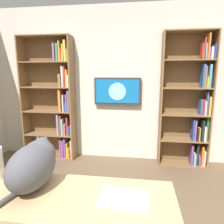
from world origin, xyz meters
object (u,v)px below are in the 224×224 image
Objects in this scene: cat at (34,163)px; bookshelf_left at (191,104)px; desk at (67,214)px; bookshelf_right at (55,100)px; wall_mounted_tv at (117,91)px; open_binder at (124,198)px.

bookshelf_left is at bearing -125.90° from cat.
bookshelf_left reaches higher than desk.
desk is 0.42m from cat.
bookshelf_right is at bearing -65.32° from desk.
wall_mounted_tv is 2.46m from desk.
wall_mounted_tv is at bearing -175.83° from bookshelf_right.
open_binder reaches higher than desk.
desk is 2.37× the size of cat.
wall_mounted_tv reaches higher than desk.
cat reaches higher than open_binder.
cat is (-0.78, 2.18, -0.15)m from bookshelf_right.
bookshelf_right is at bearing 0.01° from bookshelf_left.
wall_mounted_tv is at bearing -82.35° from open_binder.
cat is at bearing -23.64° from desk.
desk is at bearing 5.22° from open_binder.
bookshelf_right is 1.50× the size of desk.
bookshelf_right is 2.71m from open_binder.
wall_mounted_tv is at bearing -91.68° from desk.
wall_mounted_tv reaches higher than cat.
bookshelf_left is 2.70m from cat.
wall_mounted_tv is 2.35× the size of open_binder.
wall_mounted_tv reaches higher than open_binder.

